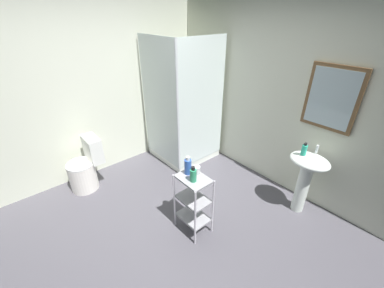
{
  "coord_description": "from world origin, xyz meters",
  "views": [
    {
      "loc": [
        1.65,
        -1.06,
        2.28
      ],
      "look_at": [
        -0.42,
        0.72,
        0.77
      ],
      "focal_mm": 22.54,
      "sensor_mm": 36.0,
      "label": 1
    }
  ],
  "objects": [
    {
      "name": "wall_left",
      "position": [
        -1.85,
        0.0,
        1.25
      ],
      "size": [
        0.1,
        4.2,
        2.5
      ],
      "primitive_type": "cube",
      "color": "silver",
      "rests_on": "ground_plane"
    },
    {
      "name": "sink_faucet",
      "position": [
        0.75,
        1.64,
        0.86
      ],
      "size": [
        0.03,
        0.03,
        0.1
      ],
      "primitive_type": "cylinder",
      "color": "silver",
      "rests_on": "pedestal_sink"
    },
    {
      "name": "pedestal_sink",
      "position": [
        0.75,
        1.52,
        0.58
      ],
      "size": [
        0.46,
        0.37,
        0.81
      ],
      "color": "white",
      "rests_on": "ground_plane"
    },
    {
      "name": "rinse_cup",
      "position": [
        0.08,
        0.35,
        0.79
      ],
      "size": [
        0.08,
        0.08,
        0.1
      ],
      "primitive_type": "cylinder",
      "color": "silver",
      "rests_on": "storage_cart"
    },
    {
      "name": "toilet",
      "position": [
        -1.48,
        -0.37,
        0.31
      ],
      "size": [
        0.37,
        0.49,
        0.76
      ],
      "color": "white",
      "rests_on": "ground_plane"
    },
    {
      "name": "body_wash_bottle_green",
      "position": [
        0.14,
        0.25,
        0.82
      ],
      "size": [
        0.07,
        0.07,
        0.17
      ],
      "color": "#2D9265",
      "rests_on": "storage_cart"
    },
    {
      "name": "ground_plane",
      "position": [
        0.0,
        0.0,
        -0.01
      ],
      "size": [
        4.2,
        4.2,
        0.02
      ],
      "primitive_type": "cube",
      "color": "#4F4C54"
    },
    {
      "name": "hand_soap_bottle",
      "position": [
        0.67,
        1.48,
        0.88
      ],
      "size": [
        0.06,
        0.06,
        0.15
      ],
      "color": "#2DBC99",
      "rests_on": "pedestal_sink"
    },
    {
      "name": "wall_back",
      "position": [
        0.01,
        1.85,
        1.25
      ],
      "size": [
        4.2,
        0.14,
        2.5
      ],
      "color": "silver",
      "rests_on": "ground_plane"
    },
    {
      "name": "storage_cart",
      "position": [
        0.11,
        0.28,
        0.44
      ],
      "size": [
        0.38,
        0.28,
        0.74
      ],
      "color": "silver",
      "rests_on": "ground_plane"
    },
    {
      "name": "shower_stall",
      "position": [
        -1.21,
        1.18,
        0.46
      ],
      "size": [
        0.92,
        0.92,
        2.0
      ],
      "color": "white",
      "rests_on": "ground_plane"
    },
    {
      "name": "shampoo_bottle_blue",
      "position": [
        0.01,
        0.29,
        0.83
      ],
      "size": [
        0.08,
        0.08,
        0.21
      ],
      "color": "#2E56B0",
      "rests_on": "storage_cart"
    }
  ]
}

